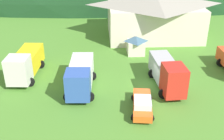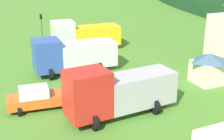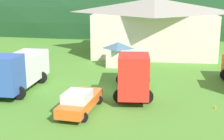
{
  "view_description": "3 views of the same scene",
  "coord_description": "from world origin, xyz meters",
  "px_view_note": "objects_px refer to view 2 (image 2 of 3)",
  "views": [
    {
      "loc": [
        -5.5,
        -28.06,
        16.28
      ],
      "look_at": [
        -4.07,
        1.06,
        1.68
      ],
      "focal_mm": 44.81,
      "sensor_mm": 36.0,
      "label": 1
    },
    {
      "loc": [
        20.33,
        -9.13,
        10.73
      ],
      "look_at": [
        -0.68,
        0.51,
        2.39
      ],
      "focal_mm": 51.22,
      "sensor_mm": 36.0,
      "label": 2
    },
    {
      "loc": [
        3.53,
        -26.22,
        8.48
      ],
      "look_at": [
        0.39,
        -0.54,
        2.04
      ],
      "focal_mm": 52.58,
      "sensor_mm": 36.0,
      "label": 3
    }
  ],
  "objects_px": {
    "flatbed_truck_yellow": "(83,35)",
    "crane_truck_red": "(116,91)",
    "service_pickup_orange": "(41,98)",
    "traffic_light_west": "(42,28)",
    "play_shed_cream": "(209,68)",
    "box_truck_blue": "(72,54)"
  },
  "relations": [
    {
      "from": "play_shed_cream",
      "to": "flatbed_truck_yellow",
      "type": "height_order",
      "value": "flatbed_truck_yellow"
    },
    {
      "from": "flatbed_truck_yellow",
      "to": "crane_truck_red",
      "type": "xyz_separation_m",
      "value": [
        16.68,
        -3.53,
        0.06
      ]
    },
    {
      "from": "play_shed_cream",
      "to": "box_truck_blue",
      "type": "bearing_deg",
      "value": -126.52
    },
    {
      "from": "flatbed_truck_yellow",
      "to": "crane_truck_red",
      "type": "distance_m",
      "value": 17.05
    },
    {
      "from": "play_shed_cream",
      "to": "crane_truck_red",
      "type": "distance_m",
      "value": 10.37
    },
    {
      "from": "flatbed_truck_yellow",
      "to": "crane_truck_red",
      "type": "relative_size",
      "value": 1.0
    },
    {
      "from": "flatbed_truck_yellow",
      "to": "service_pickup_orange",
      "type": "xyz_separation_m",
      "value": [
        13.2,
        -8.05,
        -1.02
      ]
    },
    {
      "from": "play_shed_cream",
      "to": "traffic_light_west",
      "type": "height_order",
      "value": "traffic_light_west"
    },
    {
      "from": "crane_truck_red",
      "to": "traffic_light_west",
      "type": "distance_m",
      "value": 19.61
    },
    {
      "from": "service_pickup_orange",
      "to": "traffic_light_west",
      "type": "relative_size",
      "value": 1.3
    },
    {
      "from": "play_shed_cream",
      "to": "crane_truck_red",
      "type": "xyz_separation_m",
      "value": [
        2.3,
        -10.1,
        0.52
      ]
    },
    {
      "from": "traffic_light_west",
      "to": "box_truck_blue",
      "type": "bearing_deg",
      "value": 3.43
    },
    {
      "from": "flatbed_truck_yellow",
      "to": "service_pickup_orange",
      "type": "distance_m",
      "value": 15.5
    },
    {
      "from": "crane_truck_red",
      "to": "traffic_light_west",
      "type": "bearing_deg",
      "value": -91.79
    },
    {
      "from": "play_shed_cream",
      "to": "box_truck_blue",
      "type": "relative_size",
      "value": 0.35
    },
    {
      "from": "crane_truck_red",
      "to": "traffic_light_west",
      "type": "height_order",
      "value": "traffic_light_west"
    },
    {
      "from": "flatbed_truck_yellow",
      "to": "service_pickup_orange",
      "type": "bearing_deg",
      "value": 62.84
    },
    {
      "from": "play_shed_cream",
      "to": "flatbed_truck_yellow",
      "type": "xyz_separation_m",
      "value": [
        -14.38,
        -6.56,
        0.46
      ]
    },
    {
      "from": "box_truck_blue",
      "to": "service_pickup_orange",
      "type": "xyz_separation_m",
      "value": [
        6.33,
        -4.48,
        -0.99
      ]
    },
    {
      "from": "box_truck_blue",
      "to": "traffic_light_west",
      "type": "bearing_deg",
      "value": -84.18
    },
    {
      "from": "play_shed_cream",
      "to": "service_pickup_orange",
      "type": "distance_m",
      "value": 14.67
    },
    {
      "from": "play_shed_cream",
      "to": "service_pickup_orange",
      "type": "xyz_separation_m",
      "value": [
        -1.18,
        -14.62,
        -0.55
      ]
    }
  ]
}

